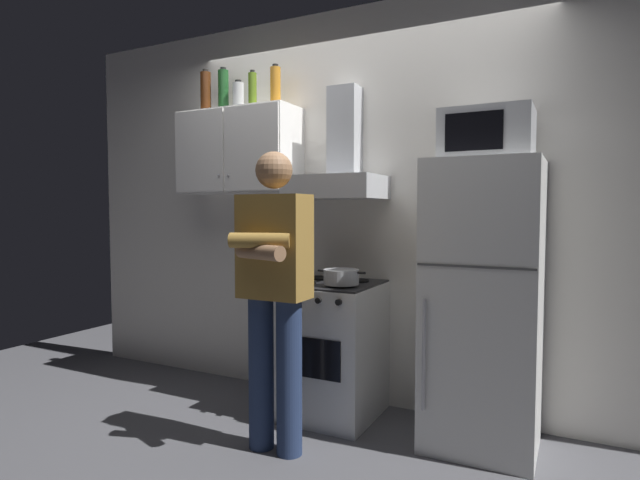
% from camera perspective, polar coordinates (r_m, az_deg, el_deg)
% --- Properties ---
extents(ground_plane, '(7.00, 7.00, 0.00)m').
position_cam_1_polar(ground_plane, '(3.29, 0.00, -20.40)').
color(ground_plane, '#4C4C51').
extents(back_wall_tiled, '(4.80, 0.10, 2.70)m').
position_cam_1_polar(back_wall_tiled, '(3.56, 4.36, 3.70)').
color(back_wall_tiled, silver).
rests_on(back_wall_tiled, ground_plane).
extents(upper_cabinet, '(0.90, 0.37, 0.60)m').
position_cam_1_polar(upper_cabinet, '(3.80, -9.05, 9.68)').
color(upper_cabinet, white).
extents(stove_oven, '(0.60, 0.62, 0.87)m').
position_cam_1_polar(stove_oven, '(3.38, 1.17, -11.99)').
color(stove_oven, silver).
rests_on(stove_oven, ground_plane).
extents(range_hood, '(0.60, 0.44, 0.75)m').
position_cam_1_polar(range_hood, '(3.39, 2.13, 7.92)').
color(range_hood, '#B7BABF').
extents(refrigerator, '(0.60, 0.62, 1.60)m').
position_cam_1_polar(refrigerator, '(3.02, 17.76, -6.83)').
color(refrigerator, white).
rests_on(refrigerator, ground_plane).
extents(microwave, '(0.48, 0.37, 0.28)m').
position_cam_1_polar(microwave, '(3.03, 18.13, 11.04)').
color(microwave, '#B7BABF').
rests_on(microwave, refrigerator).
extents(person_standing, '(0.38, 0.33, 1.64)m').
position_cam_1_polar(person_standing, '(2.79, -5.17, -5.44)').
color(person_standing, navy).
rests_on(person_standing, ground_plane).
extents(cooking_pot, '(0.32, 0.22, 0.09)m').
position_cam_1_polar(cooking_pot, '(3.13, 2.39, -4.13)').
color(cooking_pot, '#B7BABF').
rests_on(cooking_pot, stove_oven).
extents(bottle_liquor_amber, '(0.07, 0.07, 0.30)m').
position_cam_1_polar(bottle_liquor_amber, '(3.75, -5.00, 16.66)').
color(bottle_liquor_amber, '#B7721E').
rests_on(bottle_liquor_amber, upper_cabinet).
extents(bottle_wine_green, '(0.08, 0.08, 0.33)m').
position_cam_1_polar(bottle_wine_green, '(3.99, -10.73, 16.01)').
color(bottle_wine_green, '#19471E').
rests_on(bottle_wine_green, upper_cabinet).
extents(bottle_canister_steel, '(0.08, 0.08, 0.23)m').
position_cam_1_polar(bottle_canister_steel, '(3.92, -9.11, 15.50)').
color(bottle_canister_steel, '#B2B5BA').
rests_on(bottle_canister_steel, upper_cabinet).
extents(bottle_rum_dark, '(0.08, 0.08, 0.32)m').
position_cam_1_polar(bottle_rum_dark, '(4.03, -12.64, 15.79)').
color(bottle_rum_dark, '#47230F').
rests_on(bottle_rum_dark, upper_cabinet).
extents(bottle_olive_oil, '(0.06, 0.06, 0.26)m').
position_cam_1_polar(bottle_olive_oil, '(3.77, -7.55, 16.27)').
color(bottle_olive_oil, '#4C6B19').
rests_on(bottle_olive_oil, upper_cabinet).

